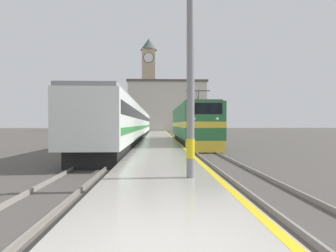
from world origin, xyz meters
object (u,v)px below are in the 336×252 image
(locomotive_train, at_px, (192,125))
(passenger_train, at_px, (132,124))
(catenary_mast, at_px, (194,33))
(clock_tower, at_px, (149,82))

(locomotive_train, height_order, passenger_train, locomotive_train)
(locomotive_train, bearing_deg, catenary_mast, -97.48)
(passenger_train, xyz_separation_m, catenary_mast, (4.14, -23.96, 2.80))
(catenary_mast, xyz_separation_m, clock_tower, (-3.65, 70.78, 9.80))
(clock_tower, bearing_deg, locomotive_train, -83.76)
(locomotive_train, height_order, clock_tower, clock_tower)
(catenary_mast, bearing_deg, clock_tower, 92.96)
(passenger_train, bearing_deg, clock_tower, 89.40)
(passenger_train, bearing_deg, catenary_mast, -80.19)
(catenary_mast, distance_m, clock_tower, 71.55)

